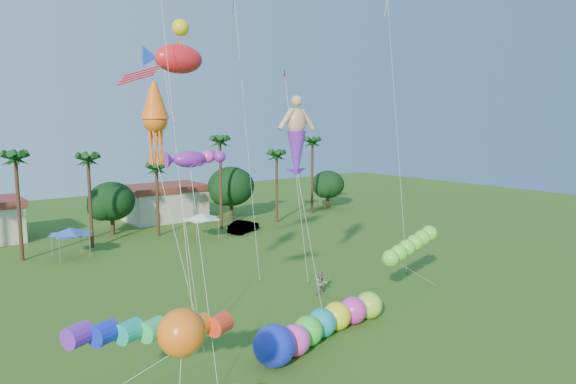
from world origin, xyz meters
TOP-DOWN VIEW (x-y plane):
  - tree_line at (3.57, 44.00)m, footprint 69.46×8.91m
  - buildings_row at (-3.09, 50.00)m, footprint 35.00×7.00m
  - tent_row at (-6.00, 36.33)m, footprint 31.00×4.00m
  - car_b at (13.88, 36.27)m, footprint 4.87×3.24m
  - spectator_b at (6.02, 13.48)m, footprint 1.14×1.06m
  - caterpillar_inflatable at (0.23, 7.27)m, footprint 11.57×3.85m
  - rainbow_tube at (-9.36, 5.98)m, footprint 9.33×3.29m
  - green_worm at (8.98, 9.14)m, footprint 9.62×2.42m
  - orange_ball_kite at (-11.91, 1.09)m, footprint 2.15×2.15m
  - merman_kite at (4.01, 14.06)m, footprint 2.67×4.25m
  - fish_kite at (-3.54, 17.45)m, footprint 5.31×5.16m
  - squid_kite at (-6.46, 15.02)m, footprint 2.19×5.93m
  - lobster_kite at (-6.57, 10.37)m, footprint 3.37×5.24m
  - delta_kite_red at (8.12, 20.65)m, footprint 1.61×5.05m

SIDE VIEW (x-z plane):
  - car_b at x=13.88m, z-range 0.00..1.52m
  - spectator_b at x=6.02m, z-range 0.00..1.87m
  - caterpillar_inflatable at x=0.23m, z-range -0.19..2.16m
  - buildings_row at x=-3.09m, z-range 0.00..4.00m
  - tent_row at x=-6.00m, z-range 2.45..3.05m
  - green_worm at x=8.98m, z-range 1.30..5.44m
  - rainbow_tube at x=-9.36m, z-range 1.49..5.50m
  - tree_line at x=3.57m, z-range -1.22..9.78m
  - orange_ball_kite at x=-11.91m, z-range 2.50..9.25m
  - lobster_kite at x=-6.57m, z-range 5.34..17.34m
  - merman_kite at x=4.01m, z-range 4.57..19.34m
  - squid_kite at x=-6.46m, z-range 5.51..21.39m
  - delta_kite_red at x=8.12m, z-range 8.03..26.05m
  - fish_kite at x=-3.54m, z-range 8.25..26.92m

